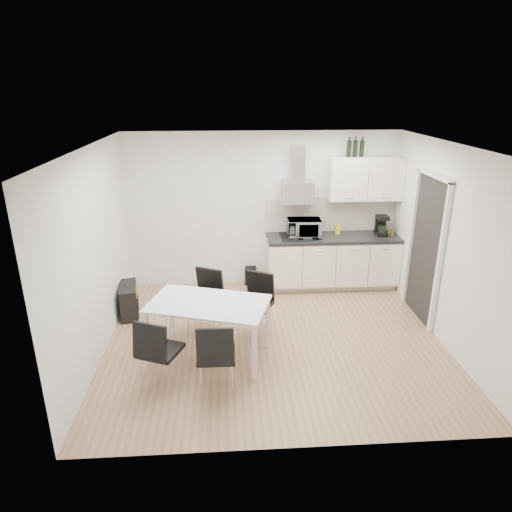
{
  "coord_description": "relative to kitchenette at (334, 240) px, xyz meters",
  "views": [
    {
      "loc": [
        -0.62,
        -5.42,
        3.26
      ],
      "look_at": [
        -0.23,
        0.35,
        1.1
      ],
      "focal_mm": 32.0,
      "sensor_mm": 36.0,
      "label": 1
    }
  ],
  "objects": [
    {
      "name": "ground",
      "position": [
        -1.19,
        -1.73,
        -0.83
      ],
      "size": [
        4.5,
        4.5,
        0.0
      ],
      "primitive_type": "plane",
      "color": "tan",
      "rests_on": "ground"
    },
    {
      "name": "wall_back",
      "position": [
        -1.19,
        0.27,
        0.47
      ],
      "size": [
        4.5,
        0.1,
        2.6
      ],
      "primitive_type": "cube",
      "color": "white",
      "rests_on": "ground"
    },
    {
      "name": "wall_front",
      "position": [
        -1.19,
        -3.73,
        0.47
      ],
      "size": [
        4.5,
        0.1,
        2.6
      ],
      "primitive_type": "cube",
      "color": "white",
      "rests_on": "ground"
    },
    {
      "name": "wall_left",
      "position": [
        -3.44,
        -1.73,
        0.47
      ],
      "size": [
        0.1,
        4.0,
        2.6
      ],
      "primitive_type": "cube",
      "color": "white",
      "rests_on": "ground"
    },
    {
      "name": "wall_right",
      "position": [
        1.06,
        -1.73,
        0.47
      ],
      "size": [
        0.1,
        4.0,
        2.6
      ],
      "primitive_type": "cube",
      "color": "white",
      "rests_on": "ground"
    },
    {
      "name": "ceiling",
      "position": [
        -1.19,
        -1.73,
        1.77
      ],
      "size": [
        4.5,
        4.5,
        0.0
      ],
      "primitive_type": "plane",
      "color": "white",
      "rests_on": "wall_back"
    },
    {
      "name": "doorway",
      "position": [
        1.02,
        -1.18,
        0.22
      ],
      "size": [
        0.08,
        1.04,
        2.1
      ],
      "primitive_type": "cube",
      "color": "white",
      "rests_on": "ground"
    },
    {
      "name": "kitchenette",
      "position": [
        0.0,
        0.0,
        0.0
      ],
      "size": [
        2.22,
        0.64,
        2.52
      ],
      "color": "beige",
      "rests_on": "ground"
    },
    {
      "name": "dining_table",
      "position": [
        -2.06,
        -2.06,
        -0.16
      ],
      "size": [
        1.63,
        1.22,
        0.75
      ],
      "rotation": [
        0.0,
        0.0,
        -0.3
      ],
      "color": "white",
      "rests_on": "ground"
    },
    {
      "name": "chair_far_left",
      "position": [
        -2.15,
        -1.41,
        -0.39
      ],
      "size": [
        0.61,
        0.64,
        0.88
      ],
      "primitive_type": null,
      "rotation": [
        0.0,
        0.0,
        2.69
      ],
      "color": "black",
      "rests_on": "ground"
    },
    {
      "name": "chair_far_right",
      "position": [
        -1.45,
        -1.58,
        -0.39
      ],
      "size": [
        0.62,
        0.65,
        0.88
      ],
      "primitive_type": null,
      "rotation": [
        0.0,
        0.0,
        2.65
      ],
      "color": "black",
      "rests_on": "ground"
    },
    {
      "name": "chair_near_left",
      "position": [
        -2.59,
        -2.63,
        -0.39
      ],
      "size": [
        0.6,
        0.63,
        0.88
      ],
      "primitive_type": null,
      "rotation": [
        0.0,
        0.0,
        -0.4
      ],
      "color": "black",
      "rests_on": "ground"
    },
    {
      "name": "chair_near_right",
      "position": [
        -1.96,
        -2.76,
        -0.39
      ],
      "size": [
        0.45,
        0.51,
        0.88
      ],
      "primitive_type": null,
      "rotation": [
        0.0,
        0.0,
        -0.02
      ],
      "color": "black",
      "rests_on": "ground"
    },
    {
      "name": "guitar_amp",
      "position": [
        -3.3,
        -0.87,
        -0.59
      ],
      "size": [
        0.35,
        0.62,
        0.49
      ],
      "rotation": [
        0.0,
        0.0,
        0.17
      ],
      "color": "black",
      "rests_on": "ground"
    },
    {
      "name": "floor_speaker",
      "position": [
        -1.41,
        0.17,
        -0.68
      ],
      "size": [
        0.2,
        0.18,
        0.31
      ],
      "primitive_type": "cube",
      "rotation": [
        0.0,
        0.0,
        -0.11
      ],
      "color": "black",
      "rests_on": "ground"
    }
  ]
}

